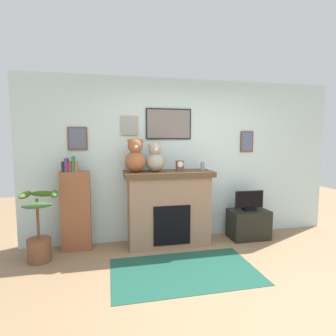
{
  "coord_description": "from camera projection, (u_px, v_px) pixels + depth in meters",
  "views": [
    {
      "loc": [
        -1.26,
        -2.38,
        1.64
      ],
      "look_at": [
        -0.36,
        1.69,
        1.2
      ],
      "focal_mm": 29.23,
      "sensor_mm": 36.0,
      "label": 1
    }
  ],
  "objects": [
    {
      "name": "television",
      "position": [
        249.0,
        201.0,
        4.49
      ],
      "size": [
        0.49,
        0.14,
        0.32
      ],
      "color": "black",
      "rests_on": "tv_stand"
    },
    {
      "name": "candle_jar",
      "position": [
        203.0,
        166.0,
        4.28
      ],
      "size": [
        0.07,
        0.07,
        0.13
      ],
      "primitive_type": "cylinder",
      "color": "gray",
      "rests_on": "fireplace"
    },
    {
      "name": "fireplace",
      "position": [
        168.0,
        207.0,
        4.25
      ],
      "size": [
        1.35,
        0.57,
        1.15
      ],
      "color": "#947158",
      "rests_on": "ground_plane"
    },
    {
      "name": "area_rug",
      "position": [
        184.0,
        271.0,
        3.4
      ],
      "size": [
        1.81,
        1.09,
        0.01
      ],
      "primitive_type": "cube",
      "color": "#1A4C3C",
      "rests_on": "ground_plane"
    },
    {
      "name": "potted_plant",
      "position": [
        40.0,
        235.0,
        3.66
      ],
      "size": [
        0.5,
        0.57,
        0.95
      ],
      "color": "brown",
      "rests_on": "ground_plane"
    },
    {
      "name": "tv_stand",
      "position": [
        248.0,
        224.0,
        4.53
      ],
      "size": [
        0.63,
        0.4,
        0.48
      ],
      "primitive_type": "cube",
      "color": "black",
      "rests_on": "ground_plane"
    },
    {
      "name": "ground_plane",
      "position": [
        239.0,
        303.0,
        2.75
      ],
      "size": [
        12.0,
        12.0,
        0.0
      ],
      "primitive_type": "plane",
      "color": "#8E7050"
    },
    {
      "name": "teddy_bear_tan",
      "position": [
        155.0,
        158.0,
        4.11
      ],
      "size": [
        0.28,
        0.28,
        0.45
      ],
      "color": "#A49B87",
      "rests_on": "fireplace"
    },
    {
      "name": "bookshelf",
      "position": [
        76.0,
        209.0,
        4.0
      ],
      "size": [
        0.42,
        0.16,
        1.39
      ],
      "color": "brown",
      "rests_on": "ground_plane"
    },
    {
      "name": "mantel_clock",
      "position": [
        180.0,
        166.0,
        4.2
      ],
      "size": [
        0.11,
        0.08,
        0.16
      ],
      "color": "brown",
      "rests_on": "fireplace"
    },
    {
      "name": "teddy_bear_cream",
      "position": [
        135.0,
        157.0,
        4.04
      ],
      "size": [
        0.31,
        0.31,
        0.5
      ],
      "color": "#985A33",
      "rests_on": "fireplace"
    },
    {
      "name": "back_wall",
      "position": [
        185.0,
        159.0,
        4.55
      ],
      "size": [
        5.2,
        0.15,
        2.6
      ],
      "color": "silver",
      "rests_on": "ground_plane"
    }
  ]
}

